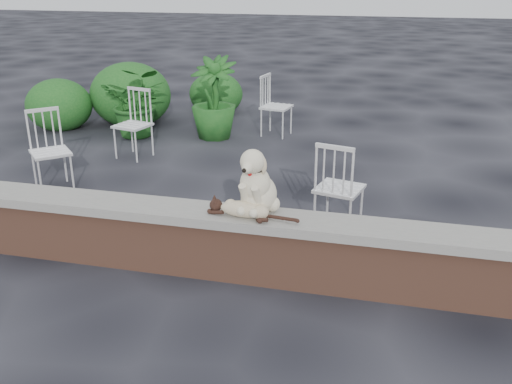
% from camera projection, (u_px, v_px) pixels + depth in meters
% --- Properties ---
extents(ground, '(60.00, 60.00, 0.00)m').
position_uv_depth(ground, '(214.00, 272.00, 4.91)').
color(ground, black).
rests_on(ground, ground).
extents(brick_wall, '(6.00, 0.30, 0.50)m').
position_uv_depth(brick_wall, '(214.00, 246.00, 4.81)').
color(brick_wall, brown).
rests_on(brick_wall, ground).
extents(capstone, '(6.20, 0.40, 0.08)m').
position_uv_depth(capstone, '(213.00, 215.00, 4.71)').
color(capstone, slate).
rests_on(capstone, brick_wall).
extents(dog, '(0.46, 0.55, 0.57)m').
position_uv_depth(dog, '(259.00, 178.00, 4.59)').
color(dog, beige).
rests_on(dog, capstone).
extents(cat, '(0.93, 0.38, 0.15)m').
position_uv_depth(cat, '(245.00, 208.00, 4.55)').
color(cat, tan).
rests_on(cat, capstone).
extents(chair_a, '(0.79, 0.79, 0.94)m').
position_uv_depth(chair_a, '(50.00, 151.00, 6.61)').
color(chair_a, white).
rests_on(chair_a, ground).
extents(chair_c, '(0.68, 0.68, 0.94)m').
position_uv_depth(chair_c, '(339.00, 187.00, 5.52)').
color(chair_c, white).
rests_on(chair_c, ground).
extents(chair_e, '(0.65, 0.65, 0.94)m').
position_uv_depth(chair_e, '(276.00, 106.00, 8.81)').
color(chair_e, white).
rests_on(chair_e, ground).
extents(chair_b, '(0.68, 0.68, 0.94)m').
position_uv_depth(chair_b, '(132.00, 124.00, 7.76)').
color(chair_b, white).
rests_on(chair_b, ground).
extents(potted_plant_a, '(1.14, 1.04, 1.09)m').
position_uv_depth(potted_plant_a, '(137.00, 102.00, 8.74)').
color(potted_plant_a, '#164E1A').
rests_on(potted_plant_a, ground).
extents(potted_plant_b, '(0.77, 0.77, 1.25)m').
position_uv_depth(potted_plant_b, '(214.00, 98.00, 8.62)').
color(potted_plant_b, '#164E1A').
rests_on(potted_plant_b, ground).
extents(shrubbery, '(3.19, 2.59, 1.08)m').
position_uv_depth(shrubbery, '(130.00, 97.00, 9.58)').
color(shrubbery, '#164E1A').
rests_on(shrubbery, ground).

